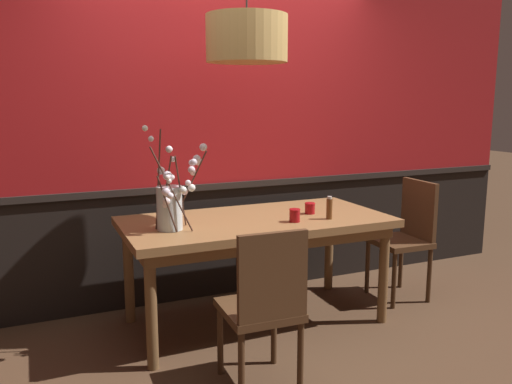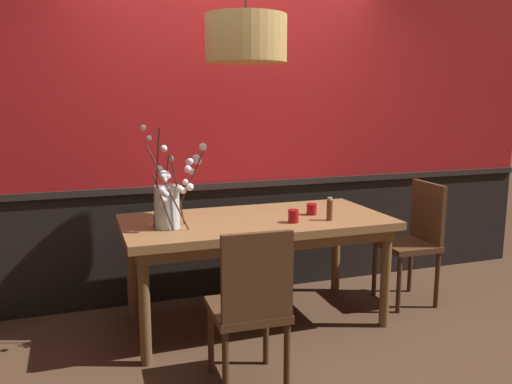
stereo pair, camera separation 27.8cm
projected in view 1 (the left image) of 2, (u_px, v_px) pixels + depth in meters
ground_plane at (256, 321)px, 3.79m from camera, size 24.00×24.00×0.00m
back_wall at (222, 134)px, 4.17m from camera, size 5.74×0.14×2.66m
dining_table at (256, 230)px, 3.67m from camera, size 1.85×0.92×0.77m
chair_head_east_end at (407, 233)px, 4.19m from camera, size 0.41×0.43×0.96m
chair_far_side_right at (247, 225)px, 4.60m from camera, size 0.41×0.41×0.87m
chair_far_side_left at (181, 229)px, 4.39m from camera, size 0.47×0.44×0.90m
chair_near_side_left at (264, 303)px, 2.81m from camera, size 0.42×0.44×0.93m
vase_with_blossoms at (172, 202)px, 3.31m from camera, size 0.45×0.41×0.66m
candle_holder_nearer_center at (310, 208)px, 3.79m from camera, size 0.08×0.08×0.08m
candle_holder_nearer_edge at (295, 215)px, 3.54m from camera, size 0.08×0.08×0.09m
condiment_bottle at (329, 208)px, 3.62m from camera, size 0.04×0.04×0.16m
pendant_lamp at (247, 39)px, 3.38m from camera, size 0.53×0.53×0.83m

